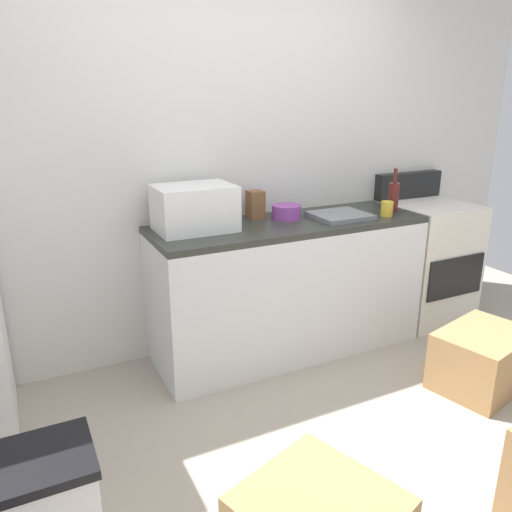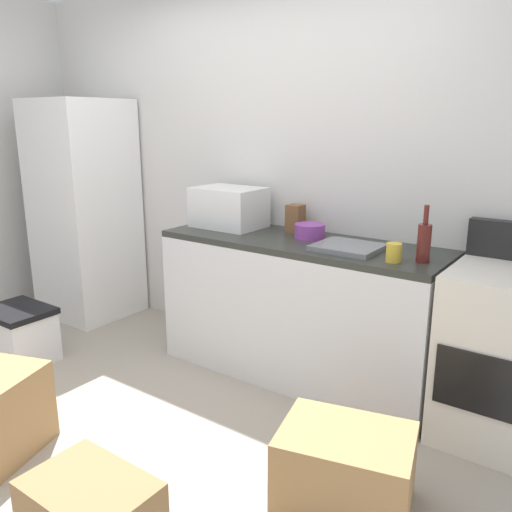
{
  "view_description": "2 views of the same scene",
  "coord_description": "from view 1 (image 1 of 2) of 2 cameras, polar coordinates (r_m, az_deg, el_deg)",
  "views": [
    {
      "loc": [
        -1.28,
        -1.5,
        1.67
      ],
      "look_at": [
        -0.14,
        0.81,
        0.84
      ],
      "focal_mm": 35.13,
      "sensor_mm": 36.0,
      "label": 1
    },
    {
      "loc": [
        1.91,
        -1.52,
        1.62
      ],
      "look_at": [
        0.23,
        0.83,
        0.87
      ],
      "focal_mm": 36.89,
      "sensor_mm": 36.0,
      "label": 2
    }
  ],
  "objects": [
    {
      "name": "ground_plane",
      "position": [
        2.59,
        11.61,
        -22.84
      ],
      "size": [
        6.0,
        6.0,
        0.0
      ],
      "primitive_type": "plane",
      "color": "#9E9384"
    },
    {
      "name": "wall_back",
      "position": [
        3.33,
        -3.65,
        11.39
      ],
      "size": [
        5.0,
        0.1,
        2.6
      ],
      "primitive_type": "cube",
      "color": "silver",
      "rests_on": "ground_plane"
    },
    {
      "name": "kitchen_counter",
      "position": [
        3.36,
        3.69,
        -3.51
      ],
      "size": [
        1.8,
        0.6,
        0.9
      ],
      "color": "silver",
      "rests_on": "ground_plane"
    },
    {
      "name": "stove_oven",
      "position": [
        4.08,
        18.68,
        -0.33
      ],
      "size": [
        0.6,
        0.61,
        1.1
      ],
      "color": "silver",
      "rests_on": "ground_plane"
    },
    {
      "name": "microwave",
      "position": [
        3.0,
        -7.03,
        5.45
      ],
      "size": [
        0.46,
        0.34,
        0.27
      ],
      "primitive_type": "cube",
      "color": "white",
      "rests_on": "kitchen_counter"
    },
    {
      "name": "sink_basin",
      "position": [
        3.36,
        9.52,
        4.57
      ],
      "size": [
        0.36,
        0.32,
        0.03
      ],
      "primitive_type": "cube",
      "color": "slate",
      "rests_on": "kitchen_counter"
    },
    {
      "name": "wine_bottle",
      "position": [
        3.6,
        15.4,
        6.59
      ],
      "size": [
        0.07,
        0.07,
        0.3
      ],
      "color": "#591E19",
      "rests_on": "kitchen_counter"
    },
    {
      "name": "coffee_mug",
      "position": [
        3.46,
        14.68,
        5.22
      ],
      "size": [
        0.08,
        0.08,
        0.1
      ],
      "primitive_type": "cylinder",
      "color": "gold",
      "rests_on": "kitchen_counter"
    },
    {
      "name": "knife_block",
      "position": [
        3.29,
        -0.07,
        5.88
      ],
      "size": [
        0.1,
        0.1,
        0.18
      ],
      "primitive_type": "cube",
      "color": "brown",
      "rests_on": "kitchen_counter"
    },
    {
      "name": "mixing_bowl",
      "position": [
        3.29,
        3.48,
        5.04
      ],
      "size": [
        0.19,
        0.19,
        0.09
      ],
      "primitive_type": "cylinder",
      "color": "purple",
      "rests_on": "kitchen_counter"
    },
    {
      "name": "cardboard_box_small",
      "position": [
        3.32,
        24.29,
        -10.66
      ],
      "size": [
        0.63,
        0.53,
        0.35
      ],
      "primitive_type": "cube",
      "rotation": [
        0.0,
        0.0,
        0.24
      ],
      "color": "#A37A4C",
      "rests_on": "ground_plane"
    },
    {
      "name": "storage_bin",
      "position": [
        2.3,
        -23.78,
        -24.06
      ],
      "size": [
        0.46,
        0.36,
        0.38
      ],
      "color": "silver",
      "rests_on": "ground_plane"
    }
  ]
}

